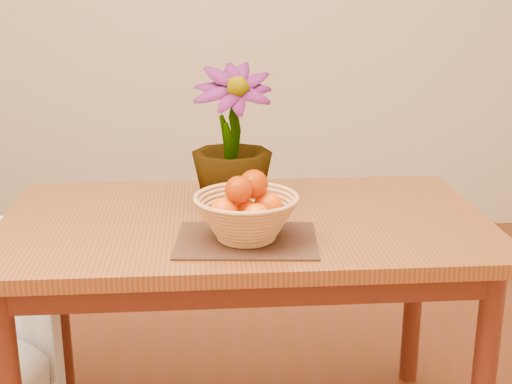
{
  "coord_description": "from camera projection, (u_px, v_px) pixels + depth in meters",
  "views": [
    {
      "loc": [
        -0.12,
        -1.64,
        1.42
      ],
      "look_at": [
        0.02,
        0.14,
        0.87
      ],
      "focal_mm": 50.0,
      "sensor_mm": 36.0,
      "label": 1
    }
  ],
  "objects": [
    {
      "name": "potted_plant",
      "position": [
        232.0,
        138.0,
        2.09
      ],
      "size": [
        0.24,
        0.24,
        0.43
      ],
      "primitive_type": "imported",
      "rotation": [
        0.0,
        0.0,
        0.0
      ],
      "color": "#214D16",
      "rests_on": "table"
    },
    {
      "name": "table",
      "position": [
        245.0,
        246.0,
        2.08
      ],
      "size": [
        1.4,
        0.8,
        0.75
      ],
      "color": "brown",
      "rests_on": "floor"
    },
    {
      "name": "placemat",
      "position": [
        247.0,
        240.0,
        1.88
      ],
      "size": [
        0.39,
        0.31,
        0.01
      ],
      "primitive_type": "cube",
      "rotation": [
        0.0,
        0.0,
        -0.09
      ],
      "color": "#361D13",
      "rests_on": "table"
    },
    {
      "name": "wicker_basket",
      "position": [
        246.0,
        219.0,
        1.86
      ],
      "size": [
        0.28,
        0.28,
        0.11
      ],
      "color": "tan",
      "rests_on": "placemat"
    },
    {
      "name": "orange_pile",
      "position": [
        247.0,
        199.0,
        1.84
      ],
      "size": [
        0.19,
        0.19,
        0.14
      ],
      "rotation": [
        0.0,
        0.0,
        -0.25
      ],
      "color": "#E35D03",
      "rests_on": "wicker_basket"
    }
  ]
}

